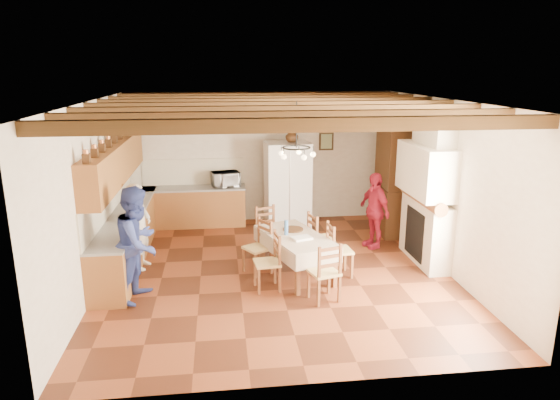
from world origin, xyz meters
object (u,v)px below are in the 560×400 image
object	(u,v)px
chair_left_near	(267,262)
microwave	(226,179)
person_man	(140,226)
refrigerator	(287,185)
chair_left_far	(257,247)
chair_right_near	(340,249)
person_woman_blue	(138,243)
hutch	(392,180)
chair_end_near	(324,271)
person_woman_red	(374,210)
dining_table	(295,240)
chair_end_far	(269,232)
chair_right_far	(321,238)

from	to	relation	value
chair_left_near	microwave	world-z (taller)	microwave
person_man	refrigerator	bearing A→B (deg)	-45.49
chair_left_far	chair_right_near	xyz separation A→B (m)	(1.41, -0.29, 0.00)
chair_right_near	person_woman_blue	world-z (taller)	person_woman_blue
hutch	person_man	distance (m)	5.36
chair_end_near	person_woman_red	bearing A→B (deg)	-139.60
dining_table	person_woman_blue	bearing A→B (deg)	-166.99
chair_right_near	microwave	world-z (taller)	microwave
chair_left_near	chair_right_near	world-z (taller)	same
refrigerator	person_woman_blue	world-z (taller)	refrigerator
person_man	chair_end_far	bearing A→B (deg)	-73.19
hutch	microwave	xyz separation A→B (m)	(-3.57, 0.96, -0.10)
chair_left_near	chair_end_near	bearing A→B (deg)	53.48
microwave	person_woman_blue	bearing A→B (deg)	-124.85
hutch	chair_end_near	distance (m)	3.87
hutch	chair_right_near	size ratio (longest dim) A/B	2.44
chair_end_far	chair_end_near	bearing A→B (deg)	-89.81
chair_right_near	chair_end_near	distance (m)	1.02
chair_right_far	hutch	bearing A→B (deg)	-64.26
hutch	chair_right_near	xyz separation A→B (m)	(-1.68, -2.24, -0.69)
chair_end_far	microwave	distance (m)	2.31
refrigerator	hutch	size ratio (longest dim) A/B	0.83
chair_end_far	dining_table	bearing A→B (deg)	-87.55
person_woman_red	microwave	xyz separation A→B (m)	(-2.91, 1.86, 0.30)
refrigerator	person_woman_red	distance (m)	2.19
chair_end_near	person_man	xyz separation A→B (m)	(-3.00, 1.70, 0.30)
person_woman_blue	person_woman_red	xyz separation A→B (m)	(4.31, 1.81, -0.14)
person_woman_blue	chair_right_near	bearing A→B (deg)	-63.59
refrigerator	hutch	distance (m)	2.30
hutch	chair_end_near	world-z (taller)	hutch
microwave	chair_end_near	bearing A→B (deg)	-84.71
hutch	chair_end_far	world-z (taller)	hutch
dining_table	microwave	distance (m)	3.31
chair_end_near	person_woman_blue	xyz separation A→B (m)	(-2.83, 0.44, 0.42)
chair_end_near	chair_right_far	bearing A→B (deg)	-115.64
chair_left_near	chair_right_near	xyz separation A→B (m)	(1.30, 0.41, 0.00)
chair_left_near	chair_end_near	size ratio (longest dim) A/B	1.00
chair_end_far	person_man	size ratio (longest dim) A/B	0.61
refrigerator	chair_right_near	world-z (taller)	refrigerator
chair_left_near	microwave	bearing A→B (deg)	-176.54
chair_left_far	chair_right_far	xyz separation A→B (m)	(1.20, 0.34, 0.00)
chair_right_far	chair_end_far	xyz separation A→B (m)	(-0.92, 0.48, 0.00)
refrigerator	chair_right_far	xyz separation A→B (m)	(0.32, -2.25, -0.49)
hutch	dining_table	distance (m)	3.27
refrigerator	dining_table	size ratio (longest dim) A/B	1.05
chair_right_near	chair_right_far	world-z (taller)	same
refrigerator	chair_left_far	size ratio (longest dim) A/B	2.01
refrigerator	microwave	distance (m)	1.41
chair_end_near	chair_end_far	world-z (taller)	same
person_woman_blue	chair_end_far	bearing A→B (deg)	-35.78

